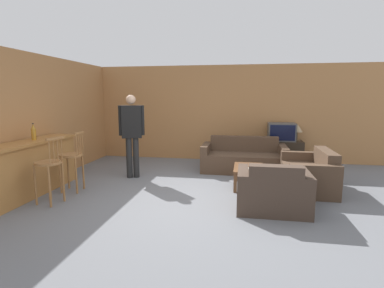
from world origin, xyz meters
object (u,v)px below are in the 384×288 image
Objects in this scene: couch_far at (244,159)px; table_lamp at (298,129)px; tv at (281,132)px; coffee_table at (249,170)px; bar_chair_near at (49,168)px; armchair_near at (273,192)px; tv_unit at (280,153)px; bar_chair_mid at (72,159)px; person_by_window at (132,131)px; loveseat_right at (310,175)px; book_on_table at (249,169)px; bottle at (34,132)px.

couch_far is 4.56× the size of table_lamp.
coffee_table is at bearing -111.50° from tv.
bar_chair_near is 4.21m from couch_far.
armchair_near is 1.00× the size of tv_unit.
bar_chair_mid is 1.40m from person_by_window.
bar_chair_near is 3.58m from coffee_table.
bar_chair_near is 4.66m from loveseat_right.
loveseat_right is 3.71m from person_by_window.
table_lamp reaches higher than book_on_table.
tv_unit is (4.08, 2.97, -0.30)m from bar_chair_mid.
bottle is 0.72× the size of table_lamp.
bottle is at bearing -146.36° from tv.
couch_far is at bearing 100.55° from armchair_near.
couch_far is at bearing 135.23° from loveseat_right.
bar_chair_mid is 1.28× the size of coffee_table.
book_on_table is (-1.15, -0.22, 0.12)m from loveseat_right.
tv_unit is 2.47m from book_on_table.
book_on_table is 2.68m from table_lamp.
tv is 2.50m from book_on_table.
coffee_table is 2.05× the size of table_lamp.
tv_unit is 5.71m from bottle.
tv_unit is at bearing 180.00° from table_lamp.
coffee_table is at bearing 14.43° from bottle.
coffee_table is 2.30m from tv_unit.
tv_unit is (0.49, 3.31, 0.02)m from armchair_near.
bar_chair_mid is (0.00, 0.67, 0.00)m from bar_chair_near.
person_by_window is at bearing -150.74° from tv_unit.
armchair_near is 2.54× the size of table_lamp.
tv is at bearing 42.23° from couch_far.
tv_unit is at bearing 81.65° from armchair_near.
armchair_near reaches higher than coffee_table.
bar_chair_near reaches higher than book_on_table.
coffee_table is (-0.36, 1.17, 0.04)m from armchair_near.
tv_unit is 2.53× the size of table_lamp.
tv is (0.84, 2.14, 0.53)m from coffee_table.
couch_far is (3.14, 2.78, -0.32)m from bar_chair_near.
book_on_table is (3.86, 0.82, -0.71)m from bottle.
couch_far is 1.72m from table_lamp.
tv_unit is (0.84, 2.14, -0.02)m from coffee_table.
table_lamp is at bearing 87.48° from loveseat_right.
person_by_window is (-3.33, -1.86, 0.17)m from tv.
bar_chair_near is 5.48m from tv_unit.
couch_far is at bearing -137.77° from tv.
couch_far is at bearing 22.86° from person_by_window.
tv_unit is 3.54× the size of bottle.
bottle is (-3.87, -0.99, 0.78)m from coffee_table.
loveseat_right is at bearing 11.31° from bar_chair_mid.
bar_chair_mid is 3.64× the size of bottle.
armchair_near is 1.24× the size of coffee_table.
tv is (-0.00, -0.00, 0.55)m from tv_unit.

